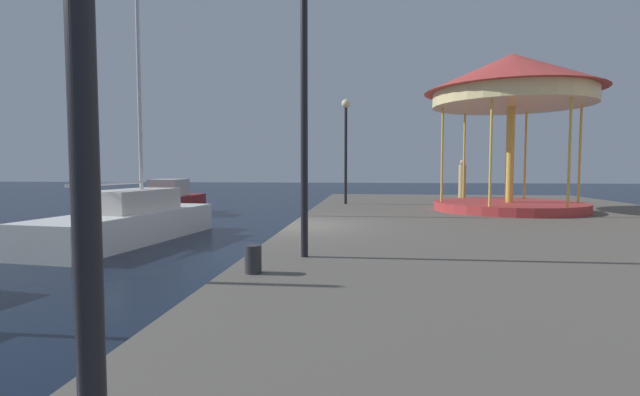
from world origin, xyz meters
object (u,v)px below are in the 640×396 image
object	(u,v)px
carousel	(512,94)
lamp_post_far_end	(346,133)
bollard_south	(253,259)
person_by_the_water	(462,181)
lamp_post_mid_promenade	(304,68)
motorboat_red	(172,201)
sailboat_white	(130,221)

from	to	relation	value
carousel	lamp_post_far_end	xyz separation A→B (m)	(-5.86, 2.42, -1.08)
bollard_south	person_by_the_water	size ratio (longest dim) A/B	0.21
lamp_post_far_end	lamp_post_mid_promenade	bearing A→B (deg)	-90.54
lamp_post_mid_promenade	bollard_south	size ratio (longest dim) A/B	11.62
lamp_post_far_end	bollard_south	xyz separation A→B (m)	(-0.67, -12.87, -2.75)
carousel	bollard_south	world-z (taller)	carousel
motorboat_red	person_by_the_water	bearing A→B (deg)	2.86
motorboat_red	person_by_the_water	size ratio (longest dim) A/B	2.17
lamp_post_far_end	person_by_the_water	distance (m)	6.67
person_by_the_water	bollard_south	bearing A→B (deg)	-110.45
sailboat_white	lamp_post_mid_promenade	distance (m)	9.32
bollard_south	sailboat_white	bearing A→B (deg)	128.54
lamp_post_mid_promenade	lamp_post_far_end	xyz separation A→B (m)	(0.11, 11.59, -0.19)
motorboat_red	carousel	size ratio (longest dim) A/B	0.69
lamp_post_far_end	bollard_south	distance (m)	13.18
lamp_post_far_end	bollard_south	size ratio (longest dim) A/B	10.80
sailboat_white	lamp_post_far_end	size ratio (longest dim) A/B	1.76
motorboat_red	lamp_post_far_end	world-z (taller)	lamp_post_far_end
lamp_post_mid_promenade	person_by_the_water	world-z (taller)	lamp_post_mid_promenade
sailboat_white	carousel	distance (m)	13.39
motorboat_red	bollard_south	bearing A→B (deg)	-62.56
lamp_post_mid_promenade	lamp_post_far_end	bearing A→B (deg)	89.46
sailboat_white	person_by_the_water	bearing A→B (deg)	37.17
carousel	lamp_post_mid_promenade	world-z (taller)	carousel
motorboat_red	carousel	world-z (taller)	carousel
person_by_the_water	sailboat_white	bearing A→B (deg)	-142.83
carousel	bollard_south	xyz separation A→B (m)	(-6.53, -10.44, -3.84)
carousel	lamp_post_far_end	size ratio (longest dim) A/B	1.37
carousel	lamp_post_mid_promenade	size ratio (longest dim) A/B	1.28
person_by_the_water	lamp_post_mid_promenade	bearing A→B (deg)	-110.17
sailboat_white	bollard_south	world-z (taller)	sailboat_white
carousel	lamp_post_mid_promenade	distance (m)	10.97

